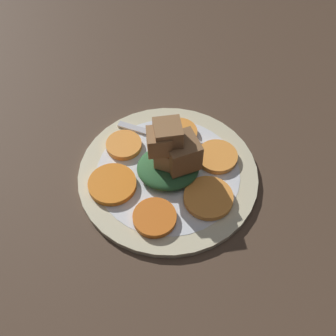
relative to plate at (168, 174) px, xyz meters
The scene contains 10 objects.
table_slab 1.52cm from the plate, ahead, with size 120.00×120.00×2.00cm, color #4C3828.
plate is the anchor object (origin of this frame).
carrot_slice_0 8.55cm from the plate, 73.51° to the left, with size 6.21×6.21×0.92cm, color orange.
carrot_slice_1 7.77cm from the plate, 135.87° to the left, with size 7.25×7.25×0.92cm, color #F99539.
carrot_slice_2 8.19cm from the plate, 164.84° to the right, with size 6.33×6.33×0.92cm, color #F9963A.
carrot_slice_3 7.85cm from the plate, 107.22° to the right, with size 5.93×5.93×0.92cm, color orange.
carrot_slice_4 8.68cm from the plate, 39.00° to the right, with size 5.69×5.69×0.92cm, color orange.
carrot_slice_5 8.75cm from the plate, 13.73° to the left, with size 7.21×7.21×0.92cm, color orange.
center_pile 4.33cm from the plate, behind, with size 9.63×8.49×9.89cm.
fork 6.35cm from the plate, 102.26° to the right, with size 17.64×9.41×0.40cm.
Camera 1 is at (2.45, 37.84, 55.15)cm, focal length 45.00 mm.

